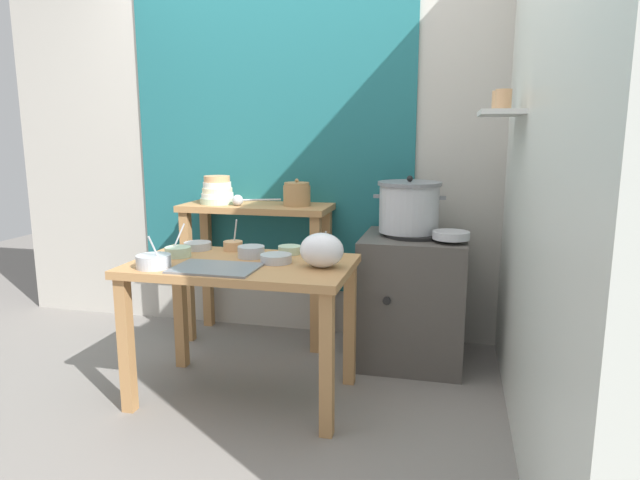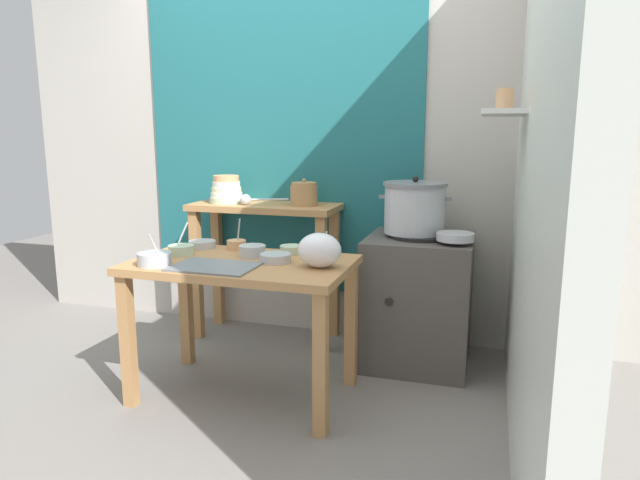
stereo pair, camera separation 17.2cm
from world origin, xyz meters
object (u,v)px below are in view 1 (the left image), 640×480
(prep_bowl_1, at_px, (251,251))
(ladle, at_px, (240,200))
(prep_bowl_3, at_px, (198,245))
(prep_bowl_0, at_px, (154,261))
(prep_bowl_6, at_px, (320,250))
(back_shelf_table, at_px, (257,238))
(plastic_bag, at_px, (322,250))
(clay_pot, at_px, (297,194))
(wide_pan, at_px, (451,235))
(prep_bowl_2, at_px, (290,249))
(bowl_stack_enamel, at_px, (217,191))
(serving_tray, at_px, (215,268))
(prep_bowl_7, at_px, (276,258))
(steamer_pot, at_px, (409,207))
(prep_table, at_px, (243,283))
(prep_bowl_4, at_px, (178,251))
(stove_block, at_px, (413,298))
(prep_bowl_5, at_px, (233,245))

(prep_bowl_1, bearing_deg, ladle, 115.77)
(prep_bowl_3, bearing_deg, prep_bowl_0, -91.76)
(ladle, height_order, prep_bowl_1, ladle)
(prep_bowl_6, bearing_deg, prep_bowl_0, -147.70)
(back_shelf_table, bearing_deg, plastic_bag, -53.14)
(back_shelf_table, xyz_separation_m, clay_pot, (0.27, 0.00, 0.29))
(wide_pan, bearing_deg, plastic_bag, -136.68)
(wide_pan, relative_size, prep_bowl_0, 1.23)
(prep_bowl_0, distance_m, prep_bowl_6, 0.84)
(back_shelf_table, bearing_deg, prep_bowl_2, -56.00)
(ladle, xyz_separation_m, prep_bowl_0, (-0.07, -0.96, -0.18))
(clay_pot, xyz_separation_m, bowl_stack_enamel, (-0.53, -0.02, 0.01))
(serving_tray, xyz_separation_m, prep_bowl_6, (0.41, 0.40, 0.03))
(bowl_stack_enamel, height_order, prep_bowl_7, bowl_stack_enamel)
(steamer_pot, distance_m, prep_bowl_6, 0.66)
(prep_table, height_order, prep_bowl_6, prep_bowl_6)
(plastic_bag, relative_size, prep_bowl_4, 1.24)
(bowl_stack_enamel, bearing_deg, wide_pan, -9.89)
(steamer_pot, xyz_separation_m, prep_bowl_1, (-0.76, -0.61, -0.18))
(prep_bowl_2, distance_m, prep_bowl_6, 0.17)
(steamer_pot, height_order, prep_bowl_6, steamer_pot)
(prep_bowl_0, height_order, prep_bowl_4, prep_bowl_4)
(serving_tray, bearing_deg, prep_table, 68.51)
(prep_table, xyz_separation_m, clay_pot, (0.05, 0.83, 0.36))
(back_shelf_table, bearing_deg, serving_tray, -81.40)
(prep_bowl_2, bearing_deg, prep_table, -126.46)
(ladle, relative_size, prep_bowl_1, 2.10)
(prep_table, bearing_deg, ladle, 111.78)
(wide_pan, height_order, prep_bowl_6, prep_bowl_6)
(ladle, bearing_deg, prep_bowl_6, -38.43)
(prep_bowl_7, bearing_deg, bowl_stack_enamel, 129.71)
(ladle, xyz_separation_m, plastic_bag, (0.71, -0.76, -0.13))
(prep_bowl_2, relative_size, prep_bowl_6, 0.88)
(stove_block, xyz_separation_m, clay_pot, (-0.75, 0.13, 0.59))
(prep_bowl_1, bearing_deg, serving_tray, -104.99)
(wide_pan, distance_m, prep_bowl_0, 1.57)
(prep_bowl_6, bearing_deg, serving_tray, -135.73)
(prep_bowl_7, bearing_deg, prep_bowl_6, 49.45)
(steamer_pot, xyz_separation_m, bowl_stack_enamel, (-1.24, 0.09, 0.05))
(steamer_pot, bearing_deg, stove_block, -26.62)
(stove_block, relative_size, steamer_pot, 1.87)
(back_shelf_table, bearing_deg, bowl_stack_enamel, -175.64)
(plastic_bag, bearing_deg, prep_bowl_5, 154.44)
(prep_bowl_2, bearing_deg, stove_block, 36.04)
(prep_bowl_1, xyz_separation_m, prep_bowl_4, (-0.38, -0.07, -0.00))
(prep_bowl_6, bearing_deg, prep_bowl_1, -160.12)
(prep_bowl_7, bearing_deg, prep_bowl_5, 144.77)
(prep_bowl_0, xyz_separation_m, prep_bowl_6, (0.71, 0.45, -0.00))
(prep_table, bearing_deg, prep_bowl_2, 53.54)
(prep_table, xyz_separation_m, prep_bowl_7, (0.17, 0.03, 0.13))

